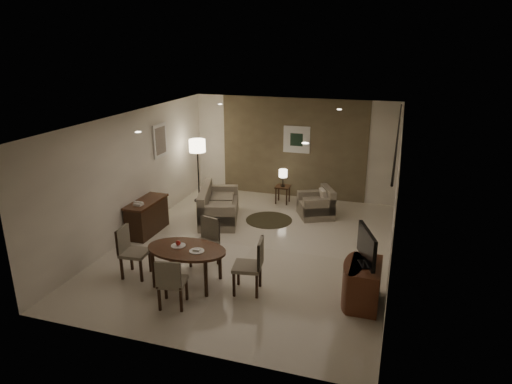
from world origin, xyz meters
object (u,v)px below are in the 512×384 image
(tv_cabinet, at_px, (365,284))
(side_table, at_px, (283,194))
(chair_near, at_px, (172,281))
(dining_table, at_px, (187,266))
(console_desk, at_px, (147,217))
(floor_lamp, at_px, (198,171))
(chair_left, at_px, (135,252))
(sofa, at_px, (219,204))
(chair_far, at_px, (204,244))
(armchair, at_px, (316,203))
(chair_right, at_px, (247,266))

(tv_cabinet, height_order, side_table, tv_cabinet)
(tv_cabinet, distance_m, side_table, 5.00)
(tv_cabinet, distance_m, chair_near, 3.12)
(dining_table, bearing_deg, console_desk, 136.12)
(dining_table, bearing_deg, side_table, 83.23)
(floor_lamp, bearing_deg, chair_left, -81.51)
(chair_near, relative_size, sofa, 0.52)
(tv_cabinet, distance_m, chair_left, 4.08)
(side_table, bearing_deg, chair_far, -97.79)
(console_desk, bearing_deg, chair_far, -30.18)
(armchair, relative_size, side_table, 1.72)
(side_table, bearing_deg, chair_right, -83.05)
(tv_cabinet, bearing_deg, armchair, 112.22)
(tv_cabinet, bearing_deg, console_desk, 162.95)
(sofa, bearing_deg, chair_near, 173.44)
(sofa, bearing_deg, chair_right, -167.05)
(chair_left, distance_m, chair_right, 2.12)
(sofa, bearing_deg, tv_cabinet, -143.91)
(chair_far, height_order, sofa, chair_far)
(console_desk, bearing_deg, chair_right, -30.30)
(side_table, distance_m, floor_lamp, 2.32)
(console_desk, xyz_separation_m, floor_lamp, (0.21, 2.31, 0.47))
(armchair, bearing_deg, console_desk, -84.22)
(sofa, bearing_deg, armchair, -84.69)
(chair_far, distance_m, chair_right, 1.27)
(dining_table, height_order, floor_lamp, floor_lamp)
(dining_table, bearing_deg, tv_cabinet, 5.17)
(dining_table, xyz_separation_m, armchair, (1.56, 3.90, 0.02))
(chair_near, xyz_separation_m, floor_lamp, (-1.73, 4.81, 0.40))
(dining_table, xyz_separation_m, sofa, (-0.61, 2.99, 0.06))
(console_desk, bearing_deg, armchair, 31.89)
(floor_lamp, bearing_deg, side_table, 13.56)
(chair_right, bearing_deg, chair_far, -129.40)
(sofa, xyz_separation_m, armchair, (2.18, 0.90, -0.04))
(chair_far, bearing_deg, chair_near, -72.42)
(tv_cabinet, distance_m, dining_table, 3.06)
(chair_left, height_order, side_table, chair_left)
(console_desk, height_order, chair_near, chair_near)
(dining_table, distance_m, floor_lamp, 4.43)
(dining_table, distance_m, chair_right, 1.11)
(sofa, distance_m, floor_lamp, 1.56)
(console_desk, relative_size, dining_table, 0.84)
(chair_near, height_order, chair_left, chair_left)
(dining_table, xyz_separation_m, chair_far, (0.01, 0.69, 0.13))
(tv_cabinet, xyz_separation_m, armchair, (-1.48, 3.62, 0.01))
(chair_near, xyz_separation_m, chair_right, (1.01, 0.78, 0.04))
(chair_near, bearing_deg, side_table, -106.75)
(sofa, relative_size, floor_lamp, 1.00)
(chair_near, bearing_deg, chair_right, -154.28)
(chair_right, bearing_deg, dining_table, -96.18)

